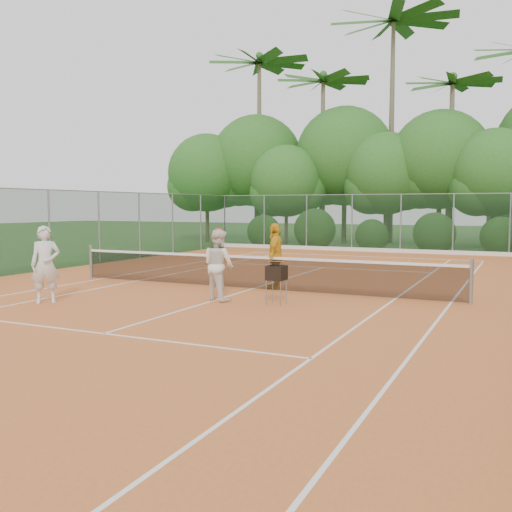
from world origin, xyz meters
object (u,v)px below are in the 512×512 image
(player_center_grp, at_px, (219,265))
(player_yellow, at_px, (275,256))
(player_white, at_px, (46,264))
(ball_hopper, at_px, (277,274))

(player_center_grp, relative_size, player_yellow, 0.97)
(player_yellow, bearing_deg, player_center_grp, -21.05)
(player_white, height_order, player_center_grp, player_white)
(player_white, xyz_separation_m, player_center_grp, (3.69, 2.14, -0.04))
(player_yellow, relative_size, ball_hopper, 2.00)
(player_yellow, xyz_separation_m, ball_hopper, (1.09, -2.47, -0.20))
(player_yellow, height_order, ball_hopper, player_yellow)
(player_center_grp, relative_size, ball_hopper, 1.93)
(player_center_grp, bearing_deg, player_yellow, 79.16)
(player_white, xyz_separation_m, player_yellow, (4.17, 4.66, -0.00))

